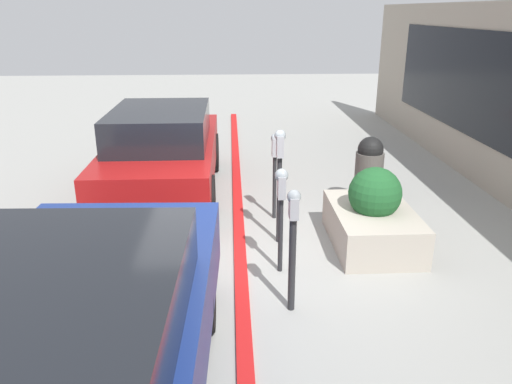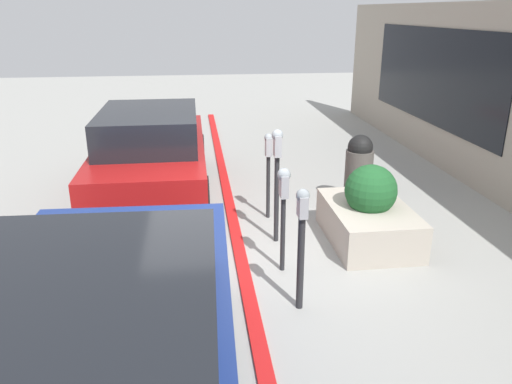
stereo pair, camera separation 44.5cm
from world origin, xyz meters
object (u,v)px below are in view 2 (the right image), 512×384
parking_meter_nearest (302,233)px  parked_car_middle (151,151)px  parked_car_front (86,371)px  planter_box (369,214)px  parking_meter_middle (277,165)px  parking_meter_second (284,196)px  trash_bin (359,170)px  parking_meter_fourth (268,160)px

parking_meter_nearest → parked_car_middle: (3.72, 1.80, -0.08)m
parked_car_front → parked_car_middle: parked_car_middle is taller
parked_car_middle → parked_car_front: bearing=179.7°
planter_box → parked_car_front: (-3.33, 3.16, 0.41)m
parking_meter_nearest → parking_meter_middle: (1.70, -0.02, 0.22)m
parking_meter_second → planter_box: parking_meter_second is taller
planter_box → trash_bin: 1.47m
parked_car_middle → trash_bin: parked_car_middle is taller
parking_meter_second → parking_meter_fourth: (1.70, -0.07, -0.05)m
parking_meter_nearest → parking_meter_fourth: size_ratio=1.02×
parking_meter_nearest → trash_bin: 3.39m
parked_car_middle → trash_bin: (-0.75, -3.41, -0.22)m
trash_bin → parking_meter_fourth: bearing=104.6°
parking_meter_middle → parked_car_middle: bearing=42.1°
parking_meter_second → parked_car_middle: bearing=31.6°
parked_car_middle → trash_bin: bearing=-102.2°
parked_car_front → trash_bin: parked_car_front is taller
parking_meter_middle → planter_box: bearing=-97.2°
parking_meter_second → parked_car_front: bearing=145.6°
parked_car_front → parking_meter_middle: bearing=-26.3°
parked_car_middle → parking_meter_middle: bearing=-137.7°
parked_car_front → parked_car_middle: bearing=1.4°
parking_meter_second → parking_meter_middle: size_ratio=0.83×
parking_meter_second → parking_meter_fourth: 1.70m
parking_meter_fourth → trash_bin: 1.67m
planter_box → parking_meter_middle: bearing=82.8°
parking_meter_nearest → trash_bin: bearing=-28.5°
parked_car_middle → parking_meter_nearest: bearing=-153.9°
parking_meter_fourth → parking_meter_middle: bearing=179.2°
parking_meter_fourth → planter_box: 1.71m
parking_meter_second → trash_bin: (2.11, -1.65, -0.40)m
parking_meter_second → parked_car_front: parked_car_front is taller
parking_meter_second → parking_meter_middle: bearing=-4.1°
parking_meter_middle → planter_box: parking_meter_middle is taller
parking_meter_nearest → trash_bin: size_ratio=1.17×
parking_meter_nearest → parked_car_middle: bearing=25.9°
parking_meter_nearest → planter_box: 2.07m
parked_car_front → parked_car_middle: size_ratio=1.12×
parking_meter_nearest → planter_box: size_ratio=0.84×
parking_meter_middle → parking_meter_fourth: 0.87m
parked_car_front → parked_car_middle: (5.51, -0.05, 0.01)m
parking_meter_middle → parking_meter_fourth: bearing=-0.8°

